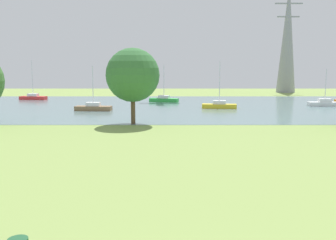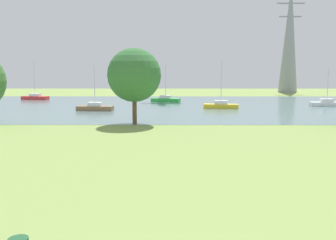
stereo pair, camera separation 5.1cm
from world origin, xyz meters
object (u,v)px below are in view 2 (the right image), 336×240
Objects in this scene: sailboat_red at (35,97)px; sailboat_green at (166,99)px; sailboat_yellow at (221,105)px; electricity_pylon at (290,37)px; sailboat_white at (327,103)px; sailboat_brown at (95,107)px; tree_west_far at (134,75)px.

sailboat_green is at bearing -11.74° from sailboat_red.
sailboat_red reaches higher than sailboat_green.
sailboat_red is 35.30m from sailboat_yellow.
sailboat_red is 58.37m from electricity_pylon.
sailboat_yellow is 1.19× the size of sailboat_white.
sailboat_white is at bearing -16.70° from sailboat_green.
sailboat_white is at bearing -97.69° from electricity_pylon.
sailboat_yellow is 17.37m from sailboat_brown.
tree_west_far is 62.33m from electricity_pylon.
tree_west_far is at bearing -96.15° from sailboat_green.
sailboat_yellow is 13.26m from sailboat_green.
tree_west_far is at bearing -55.91° from sailboat_red.
sailboat_brown reaches higher than sailboat_white.
sailboat_red is 24.28m from sailboat_green.
sailboat_brown is at bearing -169.20° from sailboat_white.
sailboat_brown is (-17.12, -2.94, -0.01)m from sailboat_yellow.
electricity_pylon is at bearing 43.28° from sailboat_green.
tree_west_far reaches higher than sailboat_white.
tree_west_far is (6.42, -12.44, 4.43)m from sailboat_brown.
sailboat_white is 33.15m from tree_west_far.
sailboat_green reaches higher than sailboat_brown.
sailboat_green is at bearing 83.85° from tree_west_far.
sailboat_green is 0.24× the size of electricity_pylon.
sailboat_green is (23.77, -4.94, -0.01)m from sailboat_red.
sailboat_red is at bearing 165.74° from sailboat_white.
sailboat_red is at bearing 124.09° from tree_west_far.
electricity_pylon is (31.58, 53.14, 8.03)m from tree_west_far.
tree_west_far reaches higher than sailboat_red.
sailboat_white is at bearing -14.26° from sailboat_red.
sailboat_red is 1.06× the size of sailboat_yellow.
electricity_pylon reaches higher than sailboat_red.
sailboat_white is at bearing 34.91° from tree_west_far.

